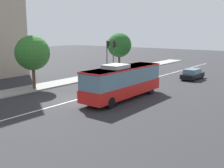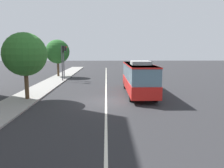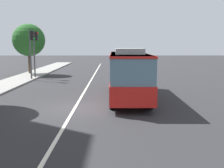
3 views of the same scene
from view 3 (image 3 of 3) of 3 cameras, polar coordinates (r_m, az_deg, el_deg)
ground_plane at (r=16.15m, az=-7.83°, el=-5.02°), size 160.00×160.00×0.00m
lane_centre_line at (r=16.15m, az=-7.83°, el=-4.99°), size 76.00×0.16×0.01m
transit_bus at (r=18.83m, az=3.47°, el=2.52°), size 10.02×2.58×3.46m
sedan_black at (r=33.62m, az=4.19°, el=3.18°), size 4.51×1.84×1.46m
traffic_light_near_corner at (r=29.60m, az=-16.62°, el=7.68°), size 0.34×0.62×5.20m
traffic_light_mid_block at (r=31.20m, az=-15.90°, el=7.72°), size 0.33×0.62×5.20m
street_tree_kerbside_left at (r=35.52m, az=-17.16°, el=8.84°), size 4.00×4.00×6.29m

